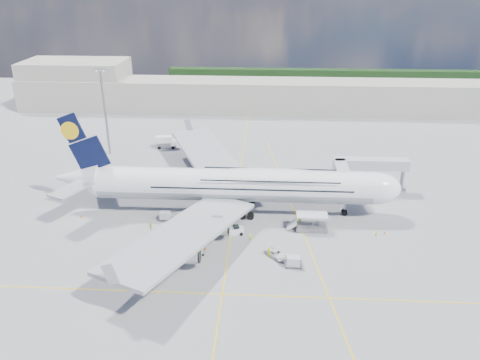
# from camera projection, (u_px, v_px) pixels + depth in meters

# --- Properties ---
(ground) EXTENTS (300.00, 300.00, 0.00)m
(ground) POSITION_uv_depth(u_px,v_px,m) (231.00, 234.00, 98.12)
(ground) COLOR gray
(ground) RESTS_ON ground
(taxi_line_main) EXTENTS (0.25, 220.00, 0.01)m
(taxi_line_main) POSITION_uv_depth(u_px,v_px,m) (231.00, 234.00, 98.12)
(taxi_line_main) COLOR yellow
(taxi_line_main) RESTS_ON ground
(taxi_line_cross) EXTENTS (120.00, 0.25, 0.01)m
(taxi_line_cross) POSITION_uv_depth(u_px,v_px,m) (222.00, 294.00, 79.89)
(taxi_line_cross) COLOR yellow
(taxi_line_cross) RESTS_ON ground
(taxi_line_diag) EXTENTS (14.16, 99.06, 0.01)m
(taxi_line_diag) POSITION_uv_depth(u_px,v_px,m) (295.00, 213.00, 106.49)
(taxi_line_diag) COLOR yellow
(taxi_line_diag) RESTS_ON ground
(airliner) EXTENTS (77.26, 79.15, 23.71)m
(airliner) POSITION_uv_depth(u_px,v_px,m) (235.00, 185.00, 104.41)
(airliner) COLOR white
(airliner) RESTS_ON ground
(jet_bridge) EXTENTS (18.80, 12.10, 8.50)m
(jet_bridge) POSITION_uv_depth(u_px,v_px,m) (360.00, 169.00, 112.83)
(jet_bridge) COLOR #B7B7BC
(jet_bridge) RESTS_ON ground
(cargo_loader) EXTENTS (8.53, 3.20, 3.67)m
(cargo_loader) POSITION_uv_depth(u_px,v_px,m) (311.00, 224.00, 99.36)
(cargo_loader) COLOR silver
(cargo_loader) RESTS_ON ground
(light_mast) EXTENTS (3.00, 0.70, 25.50)m
(light_mast) POSITION_uv_depth(u_px,v_px,m) (105.00, 111.00, 135.81)
(light_mast) COLOR gray
(light_mast) RESTS_ON ground
(terminal) EXTENTS (180.00, 16.00, 12.00)m
(terminal) POSITION_uv_depth(u_px,v_px,m) (249.00, 96.00, 182.21)
(terminal) COLOR #B2AD9E
(terminal) RESTS_ON ground
(hangar) EXTENTS (40.00, 22.00, 18.00)m
(hangar) POSITION_uv_depth(u_px,v_px,m) (77.00, 83.00, 189.20)
(hangar) COLOR #B2AD9E
(hangar) RESTS_ON ground
(tree_line) EXTENTS (160.00, 6.00, 8.00)m
(tree_line) POSITION_uv_depth(u_px,v_px,m) (337.00, 78.00, 221.94)
(tree_line) COLOR #193814
(tree_line) RESTS_ON ground
(dolly_row_a) EXTENTS (3.34, 2.19, 1.96)m
(dolly_row_a) POSITION_uv_depth(u_px,v_px,m) (148.00, 245.00, 92.34)
(dolly_row_a) COLOR gray
(dolly_row_a) RESTS_ON ground
(dolly_row_b) EXTENTS (3.14, 2.16, 0.42)m
(dolly_row_b) POSITION_uv_depth(u_px,v_px,m) (166.00, 228.00, 99.69)
(dolly_row_b) COLOR gray
(dolly_row_b) RESTS_ON ground
(dolly_row_c) EXTENTS (3.10, 2.25, 1.76)m
(dolly_row_c) POSITION_uv_depth(u_px,v_px,m) (198.00, 250.00, 90.80)
(dolly_row_c) COLOR gray
(dolly_row_c) RESTS_ON ground
(dolly_back) EXTENTS (3.12, 1.77, 1.93)m
(dolly_back) POSITION_uv_depth(u_px,v_px,m) (165.00, 216.00, 103.32)
(dolly_back) COLOR gray
(dolly_back) RESTS_ON ground
(dolly_nose_far) EXTENTS (3.46, 1.99, 2.12)m
(dolly_nose_far) POSITION_uv_depth(u_px,v_px,m) (293.00, 261.00, 86.91)
(dolly_nose_far) COLOR gray
(dolly_nose_far) RESTS_ON ground
(dolly_nose_near) EXTENTS (3.56, 2.06, 0.51)m
(dolly_nose_near) POSITION_uv_depth(u_px,v_px,m) (292.00, 260.00, 88.62)
(dolly_nose_near) COLOR gray
(dolly_nose_near) RESTS_ON ground
(baggage_tug) EXTENTS (3.42, 2.26, 1.96)m
(baggage_tug) POSITION_uv_depth(u_px,v_px,m) (236.00, 230.00, 97.79)
(baggage_tug) COLOR white
(baggage_tug) RESTS_ON ground
(catering_truck_inner) EXTENTS (6.25, 3.93, 3.47)m
(catering_truck_inner) POSITION_uv_depth(u_px,v_px,m) (199.00, 182.00, 118.45)
(catering_truck_inner) COLOR gray
(catering_truck_inner) RESTS_ON ground
(catering_truck_outer) EXTENTS (6.66, 3.13, 3.84)m
(catering_truck_outer) POSITION_uv_depth(u_px,v_px,m) (166.00, 143.00, 145.07)
(catering_truck_outer) COLOR gray
(catering_truck_outer) RESTS_ON ground
(service_van) EXTENTS (4.81, 5.03, 1.33)m
(service_van) POSITION_uv_depth(u_px,v_px,m) (276.00, 254.00, 90.06)
(service_van) COLOR white
(service_van) RESTS_ON ground
(crew_nose) EXTENTS (0.69, 0.70, 1.63)m
(crew_nose) POSITION_uv_depth(u_px,v_px,m) (376.00, 234.00, 96.70)
(crew_nose) COLOR #CEE217
(crew_nose) RESTS_ON ground
(crew_loader) EXTENTS (1.16, 1.18, 1.93)m
(crew_loader) POSITION_uv_depth(u_px,v_px,m) (300.00, 221.00, 101.45)
(crew_loader) COLOR #A1E518
(crew_loader) RESTS_ON ground
(crew_wing) EXTENTS (0.74, 1.06, 1.67)m
(crew_wing) POSITION_uv_depth(u_px,v_px,m) (151.00, 226.00, 99.70)
(crew_wing) COLOR #B6E618
(crew_wing) RESTS_ON ground
(crew_van) EXTENTS (1.16, 1.08, 1.98)m
(crew_van) POSITION_uv_depth(u_px,v_px,m) (269.00, 252.00, 90.08)
(crew_van) COLOR #D5E518
(crew_van) RESTS_ON ground
(crew_tug) EXTENTS (1.21, 0.98, 1.64)m
(crew_tug) POSITION_uv_depth(u_px,v_px,m) (250.00, 238.00, 95.18)
(crew_tug) COLOR #E5FE1A
(crew_tug) RESTS_ON ground
(cone_nose) EXTENTS (0.47, 0.47, 0.60)m
(cone_nose) POSITION_uv_depth(u_px,v_px,m) (385.00, 232.00, 98.22)
(cone_nose) COLOR orange
(cone_nose) RESTS_ON ground
(cone_wing_left_inner) EXTENTS (0.39, 0.39, 0.50)m
(cone_wing_left_inner) POSITION_uv_depth(u_px,v_px,m) (179.00, 190.00, 117.05)
(cone_wing_left_inner) COLOR orange
(cone_wing_left_inner) RESTS_ON ground
(cone_wing_left_outer) EXTENTS (0.41, 0.41, 0.52)m
(cone_wing_left_outer) POSITION_uv_depth(u_px,v_px,m) (207.00, 175.00, 126.16)
(cone_wing_left_outer) COLOR orange
(cone_wing_left_outer) RESTS_ON ground
(cone_wing_right_inner) EXTENTS (0.49, 0.49, 0.63)m
(cone_wing_right_inner) POSITION_uv_depth(u_px,v_px,m) (205.00, 248.00, 92.59)
(cone_wing_right_inner) COLOR orange
(cone_wing_right_inner) RESTS_ON ground
(cone_wing_right_outer) EXTENTS (0.42, 0.42, 0.53)m
(cone_wing_right_outer) POSITION_uv_depth(u_px,v_px,m) (156.00, 250.00, 91.98)
(cone_wing_right_outer) COLOR orange
(cone_wing_right_outer) RESTS_ON ground
(cone_tail) EXTENTS (0.47, 0.47, 0.59)m
(cone_tail) POSITION_uv_depth(u_px,v_px,m) (81.00, 216.00, 104.61)
(cone_tail) COLOR orange
(cone_tail) RESTS_ON ground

